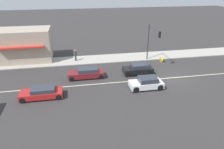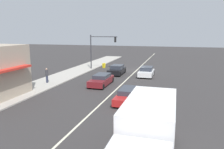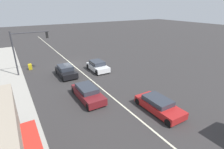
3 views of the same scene
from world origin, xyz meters
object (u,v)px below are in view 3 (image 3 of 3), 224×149
Objects in this scene: traffic_signal_main at (25,45)px; warning_aframe_sign at (30,67)px; van_white at (98,66)px; suv_black at (66,71)px; sedan_maroon at (88,93)px; pedestrian at (11,116)px; hatchback_red at (159,105)px.

warning_aframe_sign is (-0.24, -1.73, -3.47)m from traffic_signal_main.
van_white is 0.97× the size of suv_black.
traffic_signal_main is 6.00m from suv_black.
van_white is (-8.09, 5.26, 0.24)m from warning_aframe_sign.
warning_aframe_sign is 6.14m from suv_black.
sedan_maroon is at bearing 111.13° from traffic_signal_main.
van_white reaches higher than sedan_maroon.
suv_black is 0.87× the size of sedan_maroon.
van_white is at bearing 146.96° from warning_aframe_sign.
suv_black is (-3.92, 3.18, -3.24)m from traffic_signal_main.
traffic_signal_main is 9.60m from van_white.
warning_aframe_sign is at bearing -102.65° from pedestrian.
pedestrian is 0.45× the size of suv_black.
suv_black is at bearing -70.06° from hatchback_red.
warning_aframe_sign is 0.19× the size of sedan_maroon.
traffic_signal_main reaches higher than pedestrian.
pedestrian is at bearing 35.09° from van_white.
pedestrian is at bearing -20.18° from hatchback_red.
traffic_signal_main reaches higher than suv_black.
sedan_maroon is at bearing 107.24° from warning_aframe_sign.
warning_aframe_sign is 9.65m from van_white.
traffic_signal_main reaches higher than sedan_maroon.
van_white is (-8.32, 3.53, -3.24)m from traffic_signal_main.
suv_black is (-3.69, 4.91, 0.23)m from warning_aframe_sign.
suv_black is at bearing 141.01° from traffic_signal_main.
pedestrian is 0.40× the size of hatchback_red.
hatchback_red is (-8.09, 17.03, 0.15)m from warning_aframe_sign.
hatchback_red is (-11.00, 4.04, -0.47)m from pedestrian.
pedestrian is at bearing 9.50° from sedan_maroon.
hatchback_red is at bearing 115.40° from warning_aframe_sign.
suv_black is (4.40, -0.35, -0.00)m from van_white.
pedestrian reaches higher than van_white.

